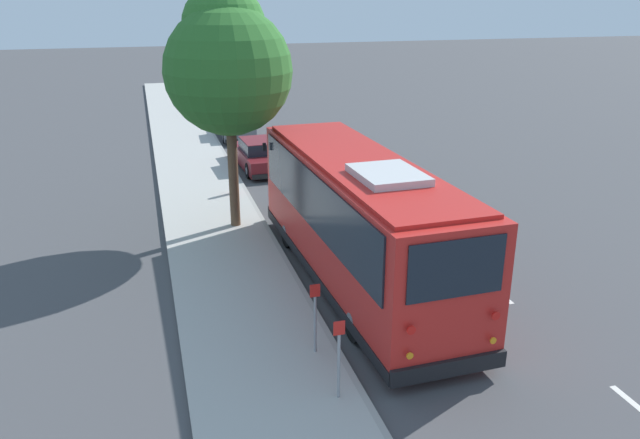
{
  "coord_description": "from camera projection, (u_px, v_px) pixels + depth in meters",
  "views": [
    {
      "loc": [
        -14.57,
        5.22,
        7.37
      ],
      "look_at": [
        1.35,
        0.7,
        1.3
      ],
      "focal_mm": 35.0,
      "sensor_mm": 36.0,
      "label": 1
    }
  ],
  "objects": [
    {
      "name": "sidewalk_slab",
      "position": [
        236.0,
        291.0,
        16.15
      ],
      "size": [
        80.0,
        3.16,
        0.15
      ],
      "primitive_type": "cube",
      "color": "#B2AFA8",
      "rests_on": "ground"
    },
    {
      "name": "curb_strip",
      "position": [
        298.0,
        283.0,
        16.58
      ],
      "size": [
        80.0,
        0.14,
        0.15
      ],
      "primitive_type": "cube",
      "color": "#9D9A94",
      "rests_on": "ground"
    },
    {
      "name": "sign_post_near",
      "position": [
        339.0,
        359.0,
        11.52
      ],
      "size": [
        0.06,
        0.22,
        1.62
      ],
      "color": "gray",
      "rests_on": "sidewalk_slab"
    },
    {
      "name": "sign_post_far",
      "position": [
        315.0,
        318.0,
        13.01
      ],
      "size": [
        0.06,
        0.22,
        1.58
      ],
      "color": "gray",
      "rests_on": "sidewalk_slab"
    },
    {
      "name": "ground_plane",
      "position": [
        358.0,
        278.0,
        17.04
      ],
      "size": [
        160.0,
        160.0,
        0.0
      ],
      "primitive_type": "plane",
      "color": "#474749"
    },
    {
      "name": "parked_sedan_maroon",
      "position": [
        260.0,
        155.0,
        27.34
      ],
      "size": [
        4.51,
        1.97,
        1.32
      ],
      "rotation": [
        0.0,
        0.0,
        0.05
      ],
      "color": "maroon",
      "rests_on": "ground"
    },
    {
      "name": "shuttle_bus",
      "position": [
        358.0,
        215.0,
        16.18
      ],
      "size": [
        10.29,
        3.03,
        3.57
      ],
      "rotation": [
        0.0,
        0.0,
        0.03
      ],
      "color": "red",
      "rests_on": "ground"
    },
    {
      "name": "lane_stripe_mid",
      "position": [
        487.0,
        284.0,
        16.7
      ],
      "size": [
        2.4,
        0.14,
        0.01
      ],
      "primitive_type": "cube",
      "color": "silver",
      "rests_on": "ground"
    },
    {
      "name": "parked_sedan_gray",
      "position": [
        236.0,
        126.0,
        33.28
      ],
      "size": [
        4.32,
        1.83,
        1.29
      ],
      "rotation": [
        0.0,
        0.0,
        -0.04
      ],
      "color": "slate",
      "rests_on": "ground"
    },
    {
      "name": "lane_stripe_ahead",
      "position": [
        400.0,
        212.0,
        22.12
      ],
      "size": [
        2.4,
        0.14,
        0.01
      ],
      "primitive_type": "cube",
      "color": "silver",
      "rests_on": "ground"
    },
    {
      "name": "parked_sedan_blue",
      "position": [
        210.0,
        90.0,
        45.37
      ],
      "size": [
        4.29,
        1.81,
        1.33
      ],
      "rotation": [
        0.0,
        0.0,
        0.04
      ],
      "color": "navy",
      "rests_on": "ground"
    },
    {
      "name": "parked_sedan_navy",
      "position": [
        217.0,
        105.0,
        39.47
      ],
      "size": [
        4.64,
        1.81,
        1.3
      ],
      "rotation": [
        0.0,
        0.0,
        -0.01
      ],
      "color": "#19234C",
      "rests_on": "ground"
    },
    {
      "name": "fire_hydrant",
      "position": [
        232.0,
        183.0,
        23.52
      ],
      "size": [
        0.22,
        0.22,
        0.81
      ],
      "color": "red",
      "rests_on": "sidewalk_slab"
    },
    {
      "name": "street_tree",
      "position": [
        227.0,
        62.0,
        18.81
      ],
      "size": [
        3.91,
        3.91,
        7.5
      ],
      "color": "brown",
      "rests_on": "sidewalk_slab"
    }
  ]
}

